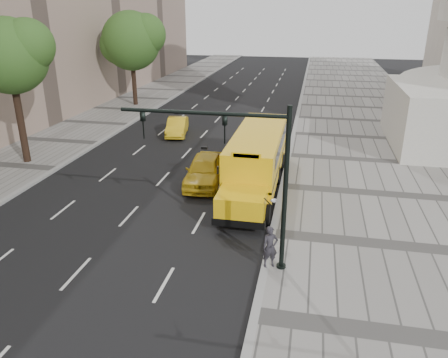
% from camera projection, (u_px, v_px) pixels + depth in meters
% --- Properties ---
extents(ground, '(140.00, 140.00, 0.00)m').
position_uv_depth(ground, '(179.00, 180.00, 25.49)').
color(ground, black).
rests_on(ground, ground).
extents(sidewalk_museum, '(12.00, 140.00, 0.15)m').
position_uv_depth(sidewalk_museum, '(395.00, 196.00, 23.21)').
color(sidewalk_museum, gray).
rests_on(sidewalk_museum, ground).
extents(sidewalk_far, '(6.00, 140.00, 0.15)m').
position_uv_depth(sidewalk_far, '(12.00, 166.00, 27.52)').
color(sidewalk_far, gray).
rests_on(sidewalk_far, ground).
extents(curb_museum, '(0.30, 140.00, 0.15)m').
position_uv_depth(curb_museum, '(282.00, 187.00, 24.33)').
color(curb_museum, gray).
rests_on(curb_museum, ground).
extents(curb_far, '(0.30, 140.00, 0.15)m').
position_uv_depth(curb_far, '(55.00, 170.00, 26.96)').
color(curb_far, gray).
rests_on(curb_far, ground).
extents(tree_b, '(5.05, 4.49, 8.98)m').
position_uv_depth(tree_b, '(10.00, 55.00, 25.78)').
color(tree_b, black).
rests_on(tree_b, ground).
extents(tree_c, '(6.37, 5.66, 9.21)m').
position_uv_depth(tree_c, '(132.00, 40.00, 42.43)').
color(tree_c, black).
rests_on(tree_c, ground).
extents(school_bus, '(2.96, 11.56, 3.19)m').
position_uv_depth(school_bus, '(257.00, 155.00, 24.32)').
color(school_bus, yellow).
rests_on(school_bus, ground).
extents(taxi_near, '(2.32, 4.98, 1.65)m').
position_uv_depth(taxi_near, '(205.00, 170.00, 24.74)').
color(taxi_near, gold).
rests_on(taxi_near, ground).
extents(taxi_far, '(2.18, 4.30, 1.35)m').
position_uv_depth(taxi_far, '(177.00, 127.00, 34.33)').
color(taxi_far, gold).
rests_on(taxi_far, ground).
extents(pedestrian, '(0.72, 0.61, 1.66)m').
position_uv_depth(pedestrian, '(270.00, 247.00, 16.47)').
color(pedestrian, '#2A282E').
rests_on(pedestrian, sidewalk_museum).
extents(traffic_signal, '(6.18, 0.36, 6.40)m').
position_uv_depth(traffic_signal, '(247.00, 168.00, 15.52)').
color(traffic_signal, black).
rests_on(traffic_signal, ground).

